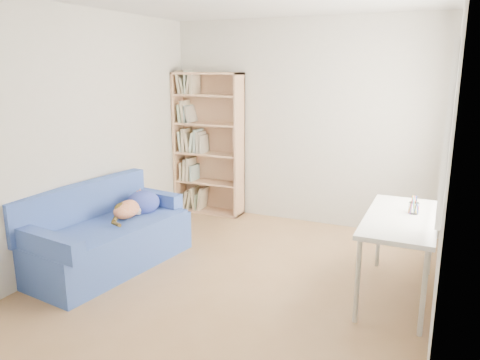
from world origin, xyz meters
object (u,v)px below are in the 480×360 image
sofa (108,235)px  desk (401,224)px  pen_cup (414,207)px  bookshelf (208,150)px

sofa → desk: size_ratio=1.40×
sofa → desk: (2.80, 0.50, 0.36)m
desk → pen_cup: (0.08, 0.13, 0.13)m
bookshelf → pen_cup: bearing=-26.8°
pen_cup → sofa: bearing=-167.7°
bookshelf → pen_cup: size_ratio=11.40×
pen_cup → desk: bearing=-123.7°
sofa → pen_cup: 2.99m
sofa → pen_cup: bearing=20.1°
bookshelf → pen_cup: (2.77, -1.40, -0.08)m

